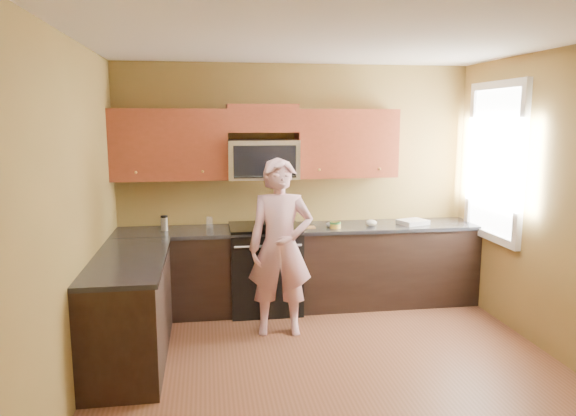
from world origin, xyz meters
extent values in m
plane|color=brown|center=(0.00, 0.00, 0.00)|extent=(4.00, 4.00, 0.00)
plane|color=white|center=(0.00, 0.00, 2.70)|extent=(4.00, 4.00, 0.00)
plane|color=brown|center=(0.00, 2.00, 1.35)|extent=(4.00, 0.00, 4.00)
plane|color=brown|center=(0.00, -2.00, 1.35)|extent=(4.00, 0.00, 4.00)
plane|color=brown|center=(-2.00, 0.00, 1.35)|extent=(0.00, 4.00, 4.00)
plane|color=brown|center=(2.00, 0.00, 1.35)|extent=(0.00, 4.00, 4.00)
cube|color=black|center=(0.00, 1.70, 0.44)|extent=(4.00, 0.60, 0.88)
cube|color=black|center=(-1.70, 0.60, 0.44)|extent=(0.60, 1.60, 0.88)
cube|color=black|center=(0.00, 1.69, 0.90)|extent=(4.00, 0.62, 0.04)
cube|color=black|center=(-1.69, 0.60, 0.90)|extent=(0.62, 1.60, 0.04)
cube|color=maroon|center=(-0.40, 1.83, 2.10)|extent=(0.76, 0.33, 0.30)
imported|color=#D16883|center=(-0.32, 1.00, 0.86)|extent=(0.67, 0.48, 1.73)
cube|color=#B27F47|center=(0.09, 1.62, 0.93)|extent=(0.11, 0.11, 0.01)
ellipsoid|color=silver|center=(0.32, 1.61, 0.95)|extent=(0.15, 0.15, 0.06)
ellipsoid|color=silver|center=(0.79, 1.64, 0.95)|extent=(0.13, 0.14, 0.07)
cube|color=silver|center=(1.28, 1.64, 0.95)|extent=(0.36, 0.32, 0.05)
cylinder|color=silver|center=(-0.99, 1.79, 0.98)|extent=(0.09, 0.09, 0.12)
camera|label=1|loc=(-1.02, -4.00, 2.10)|focal=33.41mm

